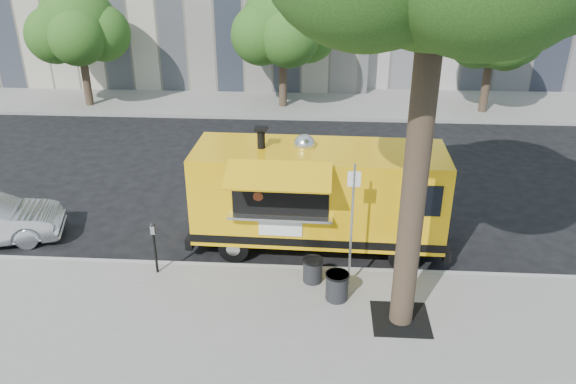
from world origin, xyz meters
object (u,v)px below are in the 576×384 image
at_px(far_tree_c, 494,30).
at_px(sign_post, 352,219).
at_px(food_truck, 317,195).
at_px(trash_bin_left, 313,269).
at_px(far_tree_b, 283,24).
at_px(far_tree_a, 78,24).
at_px(parking_meter, 154,242).
at_px(trash_bin_right, 337,285).

xyz_separation_m(far_tree_c, sign_post, (-6.45, -13.95, -1.87)).
height_order(food_truck, trash_bin_left, food_truck).
bearing_deg(far_tree_c, far_tree_b, 178.09).
xyz_separation_m(far_tree_a, far_tree_b, (9.00, 0.40, 0.06)).
relative_size(far_tree_a, parking_meter, 4.01).
bearing_deg(sign_post, parking_meter, 177.48).
relative_size(far_tree_b, food_truck, 0.83).
bearing_deg(far_tree_c, parking_meter, -128.66).
relative_size(sign_post, trash_bin_right, 4.67).
xyz_separation_m(sign_post, food_truck, (-0.79, 1.88, -0.34)).
bearing_deg(trash_bin_left, parking_meter, 177.94).
xyz_separation_m(food_truck, trash_bin_left, (-0.05, -1.81, -1.05)).
bearing_deg(far_tree_b, far_tree_a, -177.46).
relative_size(far_tree_c, food_truck, 0.79).
bearing_deg(far_tree_c, trash_bin_right, -114.85).
bearing_deg(far_tree_a, far_tree_c, 0.32).
xyz_separation_m(parking_meter, trash_bin_right, (4.26, -0.79, -0.49)).
height_order(far_tree_c, trash_bin_right, far_tree_c).
xyz_separation_m(far_tree_a, parking_meter, (7.00, -13.65, -2.79)).
height_order(sign_post, trash_bin_left, sign_post).
height_order(far_tree_a, food_truck, far_tree_a).
height_order(trash_bin_left, trash_bin_right, trash_bin_right).
xyz_separation_m(far_tree_c, food_truck, (-7.24, -12.07, -2.20)).
distance_m(parking_meter, trash_bin_left, 3.75).
height_order(sign_post, food_truck, food_truck).
bearing_deg(far_tree_a, sign_post, -50.17).
relative_size(food_truck, trash_bin_left, 11.38).
bearing_deg(sign_post, far_tree_c, 65.19).
relative_size(far_tree_a, trash_bin_left, 9.25).
bearing_deg(sign_post, far_tree_a, 129.83).
bearing_deg(food_truck, trash_bin_left, -90.04).
distance_m(far_tree_a, sign_post, 18.14).
relative_size(far_tree_b, sign_post, 1.83).
distance_m(far_tree_a, parking_meter, 15.59).
distance_m(far_tree_b, trash_bin_left, 14.68).
bearing_deg(food_truck, parking_meter, -154.52).
bearing_deg(far_tree_c, far_tree_a, -179.68).
distance_m(food_truck, trash_bin_right, 2.72).
bearing_deg(food_truck, far_tree_b, 99.56).
bearing_deg(trash_bin_right, far_tree_b, 98.67).
xyz_separation_m(food_truck, trash_bin_right, (0.50, -2.47, -1.02)).
xyz_separation_m(parking_meter, food_truck, (3.76, 1.68, 0.53)).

